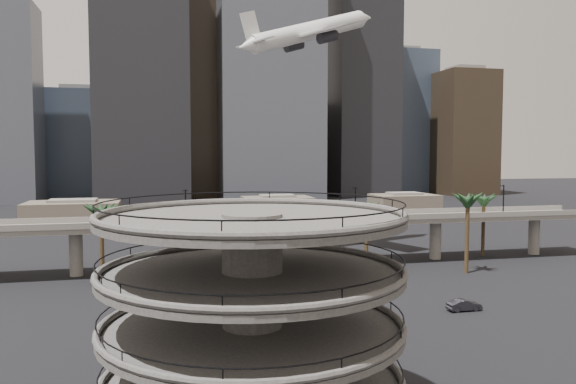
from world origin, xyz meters
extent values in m
cylinder|color=#464341|center=(-13.00, -4.00, 8.00)|extent=(4.40, 4.40, 16.50)
cylinder|color=#464341|center=(-13.00, -4.00, 3.77)|extent=(22.00, 22.00, 0.45)
torus|color=#464341|center=(-13.00, -4.00, 4.25)|extent=(22.20, 22.20, 0.50)
torus|color=black|center=(-13.00, -4.00, 5.05)|extent=(21.80, 21.80, 0.10)
cylinder|color=#464341|center=(-13.00, -4.00, 7.78)|extent=(22.00, 22.00, 0.45)
torus|color=#464341|center=(-13.00, -4.00, 8.25)|extent=(22.20, 22.20, 0.50)
torus|color=black|center=(-13.00, -4.00, 9.05)|extent=(21.80, 21.80, 0.10)
cylinder|color=#464341|center=(-13.00, -4.00, 11.78)|extent=(22.00, 22.00, 0.45)
torus|color=#464341|center=(-13.00, -4.00, 12.25)|extent=(22.20, 22.20, 0.50)
torus|color=black|center=(-13.00, -4.00, 13.05)|extent=(21.80, 21.80, 0.10)
cylinder|color=#464341|center=(-13.00, -4.00, 15.78)|extent=(22.00, 22.00, 0.45)
torus|color=#464341|center=(-13.00, -4.00, 16.25)|extent=(22.20, 22.20, 0.50)
torus|color=black|center=(-13.00, -4.00, 17.05)|extent=(21.80, 21.80, 0.10)
cube|color=slate|center=(0.00, 55.00, 8.00)|extent=(130.00, 9.00, 0.90)
cube|color=slate|center=(0.00, 50.50, 8.90)|extent=(130.00, 0.30, 1.00)
cube|color=slate|center=(0.00, 59.50, 8.90)|extent=(130.00, 0.30, 1.00)
cylinder|color=slate|center=(-33.00, 55.00, 3.80)|extent=(2.20, 2.20, 8.00)
cylinder|color=slate|center=(-11.00, 55.00, 3.80)|extent=(2.20, 2.20, 8.00)
cylinder|color=slate|center=(11.00, 55.00, 3.80)|extent=(2.20, 2.20, 8.00)
cylinder|color=slate|center=(33.00, 55.00, 3.80)|extent=(2.20, 2.20, 8.00)
cylinder|color=slate|center=(55.00, 55.00, 3.80)|extent=(2.20, 2.20, 8.00)
cylinder|color=black|center=(-15.00, 51.00, 11.50)|extent=(0.24, 0.24, 6.00)
cylinder|color=black|center=(15.00, 51.00, 11.50)|extent=(0.24, 0.24, 6.00)
cylinder|color=black|center=(45.00, 51.00, 11.50)|extent=(0.24, 0.24, 6.00)
cylinder|color=#44331D|center=(-6.00, 44.00, 6.08)|extent=(0.70, 0.70, 12.15)
ellipsoid|color=#183519|center=(-6.00, 44.00, 12.55)|extent=(4.40, 4.40, 2.00)
cylinder|color=#44331D|center=(16.00, 48.00, 5.40)|extent=(0.70, 0.70, 10.80)
ellipsoid|color=#183519|center=(16.00, 48.00, 11.20)|extent=(4.40, 4.40, 2.00)
cylinder|color=#44331D|center=(32.00, 42.00, 6.30)|extent=(0.70, 0.70, 12.60)
ellipsoid|color=#183519|center=(32.00, 42.00, 13.00)|extent=(4.40, 4.40, 2.00)
cylinder|color=#44331D|center=(44.00, 56.00, 5.62)|extent=(0.70, 0.70, 11.25)
ellipsoid|color=#183519|center=(44.00, 56.00, 11.65)|extent=(4.40, 4.40, 2.00)
cylinder|color=#44331D|center=(-28.00, 46.00, 5.85)|extent=(0.70, 0.70, 11.70)
ellipsoid|color=#183519|center=(-28.00, 46.00, 12.10)|extent=(4.40, 4.40, 2.00)
cube|color=brown|center=(-45.00, 140.00, 2.75)|extent=(28.00, 18.00, 5.50)
cube|color=slate|center=(-45.00, 140.00, 5.90)|extent=(14.00, 9.00, 0.80)
cube|color=brown|center=(22.00, 150.00, 2.50)|extent=(24.00, 16.00, 5.00)
cube|color=slate|center=(22.00, 150.00, 5.40)|extent=(12.00, 8.00, 0.80)
cube|color=brown|center=(65.00, 138.00, 3.00)|extent=(22.00, 15.00, 6.00)
cube|color=slate|center=(65.00, 138.00, 6.40)|extent=(11.00, 7.50, 0.80)
cube|color=#4A4E57|center=(-80.00, 210.00, 40.84)|extent=(26.00, 24.00, 81.69)
cube|color=slate|center=(-80.00, 210.00, 82.89)|extent=(14.30, 13.20, 2.40)
cube|color=#354153|center=(-55.00, 245.00, 25.13)|extent=(30.00, 30.00, 50.27)
cube|color=slate|center=(-55.00, 245.00, 51.47)|extent=(16.50, 16.50, 2.40)
cube|color=black|center=(-25.00, 200.00, 57.60)|extent=(38.00, 30.00, 115.20)
cube|color=#2E2419|center=(5.00, 225.00, 47.13)|extent=(28.00, 26.00, 94.25)
cube|color=#4A4E57|center=(30.00, 205.00, 62.84)|extent=(45.00, 32.00, 125.67)
cube|color=gray|center=(55.00, 240.00, 21.99)|extent=(24.00, 24.00, 43.98)
cube|color=slate|center=(55.00, 240.00, 45.18)|extent=(13.20, 13.20, 2.40)
cube|color=black|center=(78.00, 215.00, 49.74)|extent=(30.00, 28.00, 99.49)
cube|color=#354153|center=(105.00, 235.00, 36.65)|extent=(34.00, 30.00, 73.31)
cube|color=slate|center=(105.00, 235.00, 74.51)|extent=(18.70, 16.50, 2.40)
cube|color=#2E2419|center=(130.00, 210.00, 30.37)|extent=(26.00, 26.00, 60.74)
cube|color=slate|center=(130.00, 210.00, 61.94)|extent=(14.30, 14.30, 2.40)
cube|color=gray|center=(18.00, 260.00, 19.90)|extent=(22.00, 22.00, 39.80)
cube|color=slate|center=(18.00, 260.00, 41.00)|extent=(12.10, 12.10, 2.40)
cylinder|color=silver|center=(11.64, 69.95, 45.71)|extent=(27.98, 14.28, 12.10)
cone|color=silver|center=(25.79, 75.72, 50.45)|extent=(5.62, 5.16, 4.62)
cone|color=silver|center=(-2.51, 64.18, 40.98)|extent=(5.35, 4.73, 4.22)
cube|color=silver|center=(10.90, 69.64, 44.82)|extent=(17.73, 31.13, 2.33)
cube|color=silver|center=(-0.80, 64.87, 41.98)|extent=(6.16, 10.48, 0.98)
cube|color=silver|center=(-1.59, 64.55, 44.74)|extent=(4.61, 2.16, 6.40)
cylinder|color=#232328|center=(9.60, 75.25, 43.59)|extent=(5.18, 3.71, 3.26)
cylinder|color=#232328|center=(13.89, 64.74, 43.59)|extent=(5.18, 3.71, 3.26)
imported|color=red|center=(-10.68, 19.17, 0.77)|extent=(4.75, 2.42, 1.55)
imported|color=black|center=(19.25, 21.18, 0.75)|extent=(4.58, 1.66, 1.50)
camera|label=1|loc=(-19.66, -43.68, 20.62)|focal=35.00mm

